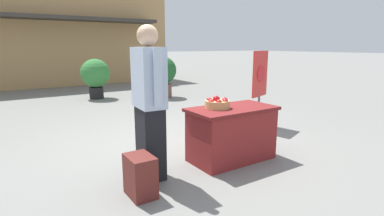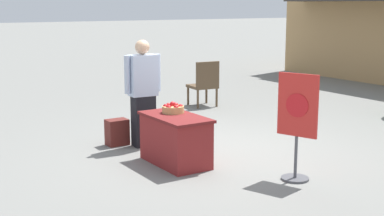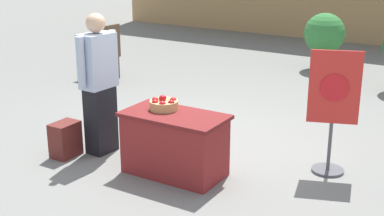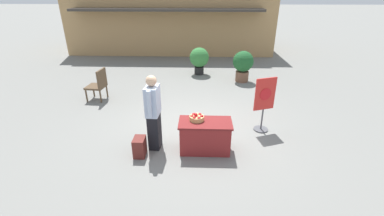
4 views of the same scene
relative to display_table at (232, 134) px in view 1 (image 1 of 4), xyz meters
name	(u,v)px [view 1 (image 1 of 4)]	position (x,y,z in m)	size (l,w,h in m)	color
ground_plane	(177,145)	(-0.31, 0.88, -0.35)	(120.00, 120.00, 0.00)	slate
storefront_building	(13,34)	(-1.80, 10.85, 1.56)	(10.94, 5.23, 3.83)	tan
display_table	(232,134)	(0.00, 0.00, 0.00)	(1.14, 0.61, 0.70)	maroon
apple_basket	(217,103)	(-0.19, 0.07, 0.41)	(0.32, 0.32, 0.16)	tan
person_visitor	(149,103)	(-1.12, 0.08, 0.51)	(0.29, 0.61, 1.69)	black
backpack	(140,176)	(-1.39, -0.26, -0.14)	(0.24, 0.34, 0.42)	maroon
poster_board	(260,87)	(1.44, 0.94, 0.40)	(0.52, 0.36, 1.39)	#4C4C51
potted_plant_near_left	(95,75)	(-0.19, 5.63, 0.32)	(0.79, 0.79, 1.11)	black
potted_plant_far_right	(163,74)	(1.48, 4.78, 0.33)	(0.78, 0.78, 1.17)	brown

